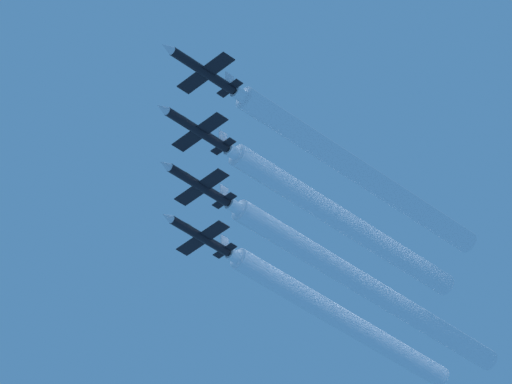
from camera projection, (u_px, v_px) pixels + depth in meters
The scene contains 8 objects.
jet_lead at pixel (201, 69), 237.86m from camera, with size 8.48×12.35×2.97m.
jet_second_echelon at pixel (195, 128), 244.59m from camera, with size 8.48×12.35×2.97m.
jet_third_echelon at pixel (197, 184), 250.96m from camera, with size 8.48×12.35×2.97m.
jet_fourth_echelon at pixel (198, 235), 258.14m from camera, with size 8.48×12.35×2.97m.
smoke_trail_lead at pixel (356, 170), 252.43m from camera, with size 3.05×43.73×3.05m.
smoke_trail_second_echelon at pixel (341, 220), 258.60m from camera, with size 3.05×41.61×3.05m.
smoke_trail_third_echelon at pixel (366, 286), 267.68m from camera, with size 3.05×51.89×3.05m.
smoke_trail_fourth_echelon at pixel (340, 318), 272.41m from camera, with size 3.05×42.59×3.05m.
Camera 1 is at (-140.35, 124.00, 2.54)m, focal length 136.28 mm.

